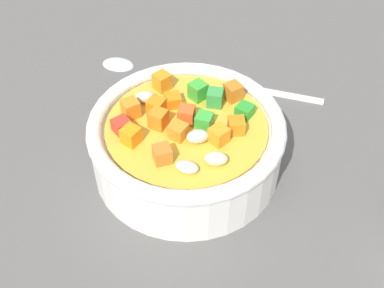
% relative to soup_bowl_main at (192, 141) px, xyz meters
% --- Properties ---
extents(ground_plane, '(1.40, 1.40, 0.02)m').
position_rel_soup_bowl_main_xyz_m(ground_plane, '(0.00, -0.00, -0.04)').
color(ground_plane, '#565451').
extents(soup_bowl_main, '(0.16, 0.16, 0.06)m').
position_rel_soup_bowl_main_xyz_m(soup_bowl_main, '(0.00, 0.00, 0.00)').
color(soup_bowl_main, white).
rests_on(soup_bowl_main, ground_plane).
extents(spoon, '(0.23, 0.09, 0.01)m').
position_rel_soup_bowl_main_xyz_m(spoon, '(0.00, 0.12, -0.03)').
color(spoon, silver).
rests_on(spoon, ground_plane).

